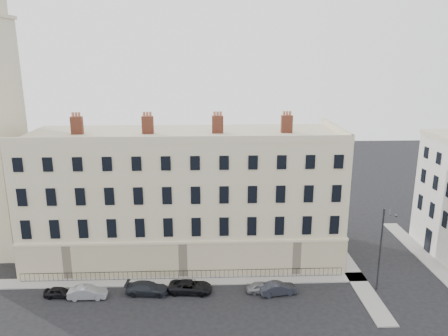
# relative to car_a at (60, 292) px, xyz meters

# --- Properties ---
(ground) EXTENTS (160.00, 160.00, 0.00)m
(ground) POSITION_rel_car_a_xyz_m (18.33, -2.34, -0.53)
(ground) COLOR black
(ground) RESTS_ON ground
(terrace) EXTENTS (36.22, 12.22, 17.00)m
(terrace) POSITION_rel_car_a_xyz_m (12.36, 9.63, 6.97)
(terrace) COLOR #C6BC93
(terrace) RESTS_ON ground
(pavement_terrace) EXTENTS (48.00, 2.00, 0.12)m
(pavement_terrace) POSITION_rel_car_a_xyz_m (8.33, 2.66, -0.47)
(pavement_terrace) COLOR gray
(pavement_terrace) RESTS_ON ground
(pavement_east_return) EXTENTS (2.00, 24.00, 0.12)m
(pavement_east_return) POSITION_rel_car_a_xyz_m (31.33, 5.66, -0.47)
(pavement_east_return) COLOR gray
(pavement_east_return) RESTS_ON ground
(pavement_adjacent) EXTENTS (2.00, 20.00, 0.12)m
(pavement_adjacent) POSITION_rel_car_a_xyz_m (41.33, 7.66, -0.47)
(pavement_adjacent) COLOR gray
(pavement_adjacent) RESTS_ON ground
(railings) EXTENTS (35.00, 0.04, 0.96)m
(railings) POSITION_rel_car_a_xyz_m (12.33, 3.06, 0.02)
(railings) COLOR black
(railings) RESTS_ON ground
(car_a) EXTENTS (3.21, 1.51, 1.06)m
(car_a) POSITION_rel_car_a_xyz_m (0.00, 0.00, 0.00)
(car_a) COLOR black
(car_a) RESTS_ON ground
(car_b) EXTENTS (3.87, 1.42, 1.27)m
(car_b) POSITION_rel_car_a_xyz_m (2.88, -0.30, 0.10)
(car_b) COLOR gray
(car_b) RESTS_ON ground
(car_c) EXTENTS (4.59, 2.20, 1.29)m
(car_c) POSITION_rel_car_a_xyz_m (8.82, 0.23, 0.12)
(car_c) COLOR black
(car_c) RESTS_ON ground
(car_d) EXTENTS (4.67, 2.48, 1.25)m
(car_d) POSITION_rel_car_a_xyz_m (13.24, 0.39, 0.09)
(car_d) COLOR black
(car_d) RESTS_ON ground
(car_e) EXTENTS (3.32, 1.36, 1.13)m
(car_e) POSITION_rel_car_a_xyz_m (20.68, 0.08, 0.03)
(car_e) COLOR gray
(car_e) RESTS_ON ground
(car_f) EXTENTS (4.03, 1.98, 1.27)m
(car_f) POSITION_rel_car_a_xyz_m (22.22, -0.34, 0.11)
(car_f) COLOR #23252E
(car_f) RESTS_ON ground
(streetlamp) EXTENTS (0.86, 1.86, 9.00)m
(streetlamp) POSITION_rel_car_a_xyz_m (32.73, 0.07, 4.46)
(streetlamp) COLOR #292A2E
(streetlamp) RESTS_ON ground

